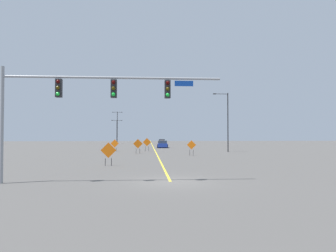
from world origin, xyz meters
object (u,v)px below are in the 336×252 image
at_px(construction_sign_left_lane, 115,144).
at_px(car_blue_distant, 163,144).
at_px(traffic_signal_assembly, 84,96).
at_px(construction_sign_right_lane, 138,144).
at_px(construction_sign_left_shoulder, 147,143).
at_px(street_lamp_near_right, 117,129).
at_px(street_lamp_near_left, 117,125).
at_px(construction_sign_right_shoulder, 191,146).
at_px(construction_sign_median_far, 108,151).
at_px(car_red_passing, 162,142).
at_px(street_lamp_far_right, 227,119).

height_order(construction_sign_left_lane, car_blue_distant, construction_sign_left_lane).
height_order(traffic_signal_assembly, construction_sign_right_lane, traffic_signal_assembly).
bearing_deg(construction_sign_left_shoulder, street_lamp_near_right, 101.39).
distance_m(street_lamp_near_left, car_blue_distant, 30.29).
relative_size(traffic_signal_assembly, construction_sign_right_shoulder, 6.44).
xyz_separation_m(construction_sign_left_lane, car_blue_distant, (8.33, 12.17, -0.50)).
height_order(street_lamp_near_left, construction_sign_left_shoulder, street_lamp_near_left).
bearing_deg(street_lamp_near_right, traffic_signal_assembly, -85.81).
height_order(construction_sign_left_shoulder, construction_sign_median_far, construction_sign_left_shoulder).
xyz_separation_m(construction_sign_median_far, car_red_passing, (7.39, 55.13, -0.64)).
bearing_deg(traffic_signal_assembly, street_lamp_far_right, 60.80).
xyz_separation_m(traffic_signal_assembly, construction_sign_right_lane, (2.36, 25.32, -3.69)).
height_order(street_lamp_near_left, construction_sign_right_shoulder, street_lamp_near_left).
bearing_deg(construction_sign_left_shoulder, car_blue_distant, 75.64).
xyz_separation_m(street_lamp_near_left, construction_sign_left_lane, (3.41, -39.69, -4.17)).
bearing_deg(car_blue_distant, street_lamp_near_right, 110.23).
xyz_separation_m(construction_sign_left_shoulder, construction_sign_median_far, (-3.36, -22.20, -0.08)).
height_order(street_lamp_near_right, car_red_passing, street_lamp_near_right).
relative_size(traffic_signal_assembly, street_lamp_near_right, 1.76).
bearing_deg(construction_sign_left_lane, street_lamp_far_right, -8.68).
relative_size(construction_sign_left_shoulder, car_red_passing, 0.55).
distance_m(traffic_signal_assembly, construction_sign_left_lane, 31.65).
distance_m(street_lamp_far_right, construction_sign_left_shoulder, 13.18).
xyz_separation_m(construction_sign_right_shoulder, car_red_passing, (-1.71, 42.88, -0.61)).
distance_m(construction_sign_right_shoulder, construction_sign_median_far, 15.26).
relative_size(street_lamp_far_right, street_lamp_near_right, 1.28).
height_order(street_lamp_near_right, construction_sign_left_lane, street_lamp_near_right).
distance_m(street_lamp_near_left, construction_sign_median_far, 62.44).
bearing_deg(construction_sign_right_shoulder, construction_sign_median_far, -126.62).
relative_size(construction_sign_right_shoulder, construction_sign_left_lane, 1.02).
height_order(construction_sign_right_shoulder, construction_sign_left_lane, construction_sign_right_shoulder).
relative_size(construction_sign_right_shoulder, construction_sign_median_far, 0.96).
relative_size(traffic_signal_assembly, construction_sign_left_shoulder, 5.93).
distance_m(construction_sign_median_far, car_blue_distant, 35.18).
bearing_deg(construction_sign_right_shoulder, car_blue_distant, 96.58).
height_order(street_lamp_near_right, construction_sign_median_far, street_lamp_near_right).
bearing_deg(car_blue_distant, street_lamp_near_left, 113.09).
relative_size(traffic_signal_assembly, construction_sign_right_lane, 6.08).
relative_size(street_lamp_near_right, car_blue_distant, 1.79).
height_order(traffic_signal_assembly, car_red_passing, traffic_signal_assembly).
xyz_separation_m(street_lamp_near_left, construction_sign_right_lane, (7.30, -45.75, -4.04)).
height_order(street_lamp_near_right, construction_sign_right_shoulder, street_lamp_near_right).
xyz_separation_m(construction_sign_left_shoulder, construction_sign_right_lane, (-1.28, -5.87, -0.05)).
relative_size(traffic_signal_assembly, construction_sign_median_far, 6.18).
xyz_separation_m(traffic_signal_assembly, street_lamp_far_right, (16.04, 28.70, 0.07)).
relative_size(street_lamp_far_right, construction_sign_right_shoulder, 4.68).
bearing_deg(traffic_signal_assembly, car_red_passing, 83.18).
xyz_separation_m(traffic_signal_assembly, street_lamp_near_left, (-4.93, 71.08, 0.35)).
xyz_separation_m(street_lamp_near_right, construction_sign_median_far, (5.95, -68.43, -3.01)).
distance_m(construction_sign_left_lane, car_blue_distant, 14.75).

